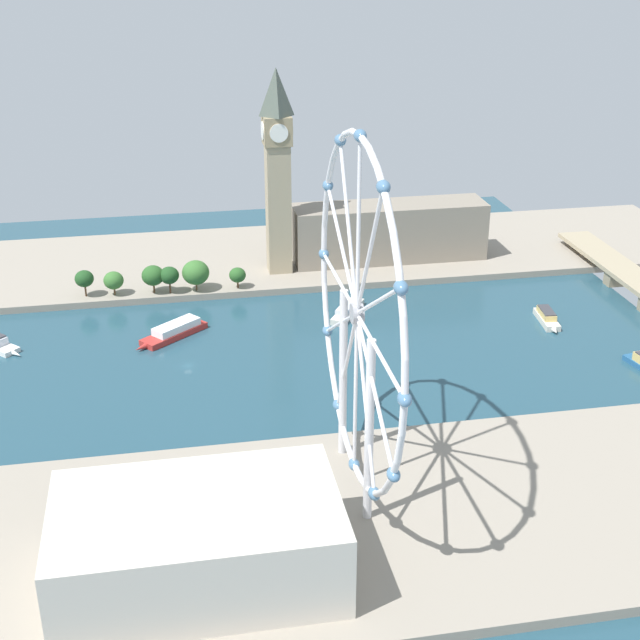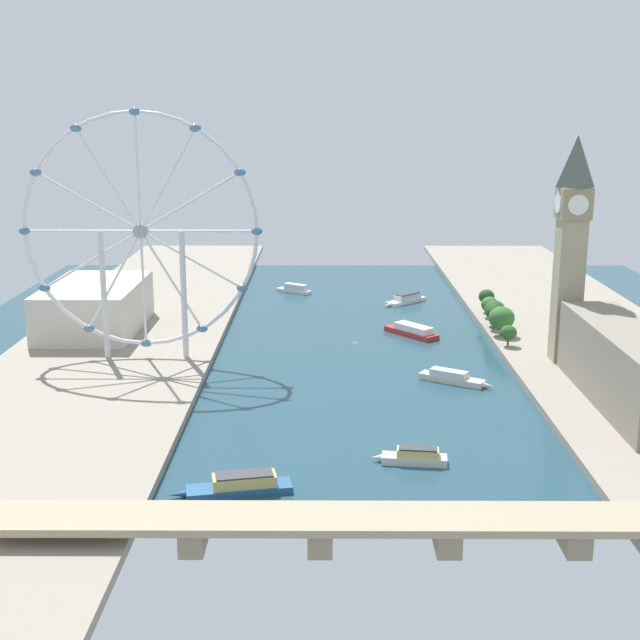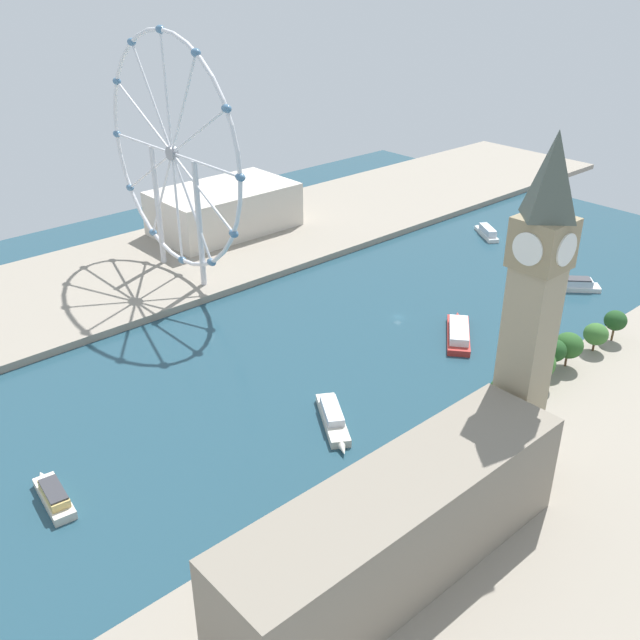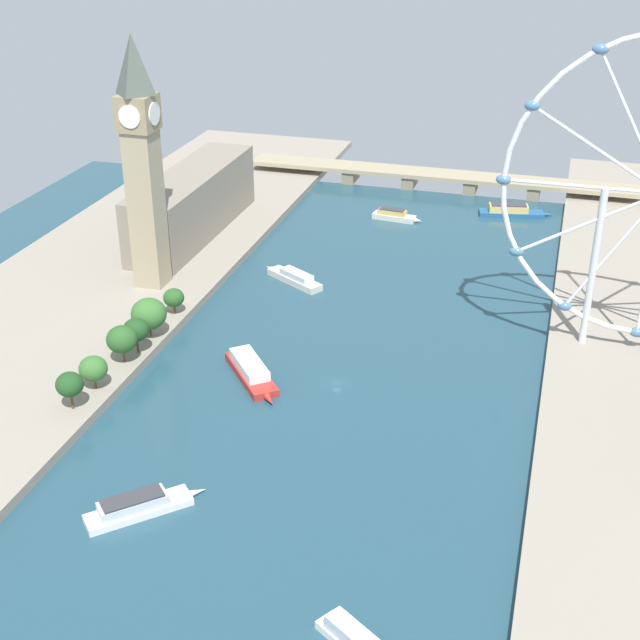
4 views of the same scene
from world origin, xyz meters
name	(u,v)px [view 4 (image 4 of 4)]	position (x,y,z in m)	size (l,w,h in m)	color
ground_plane	(337,383)	(0.00, 0.00, 0.00)	(383.54, 383.54, 0.00)	#234756
riverbank_left	(35,334)	(-106.77, 0.00, 1.50)	(90.00, 520.00, 3.00)	gray
clock_tower	(142,161)	(-84.85, 46.68, 50.66)	(13.15, 13.15, 91.70)	tan
parliament_block	(193,203)	(-91.25, 100.34, 16.40)	(22.00, 91.31, 26.80)	gray
tree_row_embankment	(129,333)	(-67.17, -6.11, 10.78)	(11.86, 73.16, 13.63)	#513823
river_bridge	(440,177)	(0.00, 197.78, 6.10)	(195.54, 16.06, 8.13)	tan
tour_boat_0	(395,215)	(-12.65, 147.35, 2.14)	(23.35, 7.98, 5.21)	beige
tour_boat_1	(138,506)	(-30.92, -74.24, 2.19)	(25.48, 24.78, 5.33)	white
tour_boat_2	(294,278)	(-35.91, 68.62, 1.98)	(28.31, 19.60, 4.90)	beige
tour_boat_4	(251,371)	(-26.89, -3.97, 2.29)	(25.54, 29.57, 5.37)	#B22D28
tour_boat_5	(511,211)	(37.98, 168.00, 2.29)	(34.73, 13.47, 5.64)	#235684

